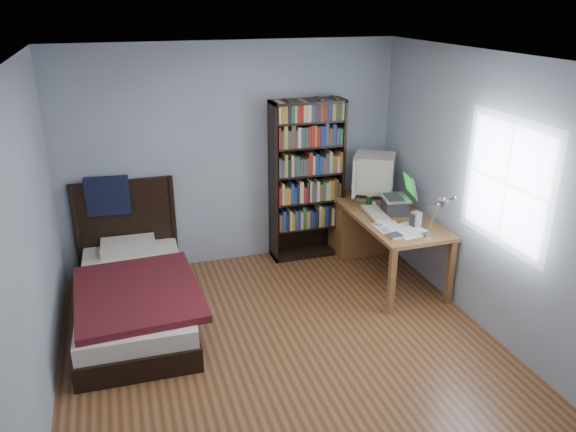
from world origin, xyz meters
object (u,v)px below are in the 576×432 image
object	(u,v)px
soda_can	(369,201)
bed	(134,291)
desk	(367,224)
desk_lamp	(441,207)
speaker	(416,220)
bookshelf	(307,181)
keyboard	(376,214)
crt_monitor	(372,174)
laptop	(396,202)

from	to	relation	value
soda_can	bed	bearing A→B (deg)	-172.88
desk	soda_can	world-z (taller)	soda_can
desk_lamp	bed	bearing A→B (deg)	160.69
speaker	bookshelf	xyz separation A→B (m)	(-0.76, 1.19, 0.12)
keyboard	soda_can	xyz separation A→B (m)	(0.05, 0.29, 0.04)
crt_monitor	bookshelf	distance (m)	0.76
crt_monitor	desk	bearing A→B (deg)	-165.63
desk	laptop	xyz separation A→B (m)	(0.09, -0.48, 0.43)
soda_can	bookshelf	size ratio (longest dim) A/B	0.06
laptop	speaker	size ratio (longest dim) A/B	2.61
desk	soda_can	xyz separation A→B (m)	(-0.09, -0.21, 0.37)
desk_lamp	bookshelf	size ratio (longest dim) A/B	0.29
speaker	bed	bearing A→B (deg)	153.57
desk_lamp	desk	bearing A→B (deg)	89.38
speaker	bookshelf	world-z (taller)	bookshelf
desk	bookshelf	size ratio (longest dim) A/B	0.90
keyboard	crt_monitor	bearing A→B (deg)	75.62
laptop	bookshelf	world-z (taller)	bookshelf
keyboard	laptop	bearing A→B (deg)	8.70
soda_can	bookshelf	xyz separation A→B (m)	(-0.58, 0.48, 0.15)
desk	crt_monitor	xyz separation A→B (m)	(0.04, 0.01, 0.61)
keyboard	speaker	size ratio (longest dim) A/B	2.90
crt_monitor	bed	xyz separation A→B (m)	(-2.76, -0.55, -0.77)
crt_monitor	desk_lamp	bearing A→B (deg)	-91.97
desk	bookshelf	bearing A→B (deg)	158.29
laptop	bookshelf	distance (m)	1.07
desk_lamp	bed	xyz separation A→B (m)	(-2.71, 0.95, -0.91)
speaker	soda_can	size ratio (longest dim) A/B	1.44
laptop	keyboard	xyz separation A→B (m)	(-0.24, -0.01, -0.10)
desk	bed	bearing A→B (deg)	-168.79
desk_lamp	bed	size ratio (longest dim) A/B	0.25
bed	desk	bearing A→B (deg)	11.21
soda_can	crt_monitor	bearing A→B (deg)	59.40
speaker	bed	size ratio (longest dim) A/B	0.08
bookshelf	crt_monitor	bearing A→B (deg)	-20.07
crt_monitor	bed	distance (m)	2.92
crt_monitor	soda_can	distance (m)	0.35
laptop	soda_can	bearing A→B (deg)	124.59
bed	bookshelf	bearing A→B (deg)	21.44
keyboard	speaker	xyz separation A→B (m)	(0.24, -0.43, 0.07)
desk	desk_lamp	distance (m)	1.66
desk_lamp	keyboard	xyz separation A→B (m)	(-0.13, 0.99, -0.42)
laptop	speaker	distance (m)	0.44
desk	keyboard	xyz separation A→B (m)	(-0.15, -0.50, 0.33)
desk	speaker	xyz separation A→B (m)	(0.09, -0.92, 0.39)
soda_can	bed	size ratio (longest dim) A/B	0.05
soda_can	laptop	bearing A→B (deg)	-55.41
desk	soda_can	size ratio (longest dim) A/B	14.70
desk_lamp	bed	world-z (taller)	desk_lamp
crt_monitor	bed	size ratio (longest dim) A/B	0.31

